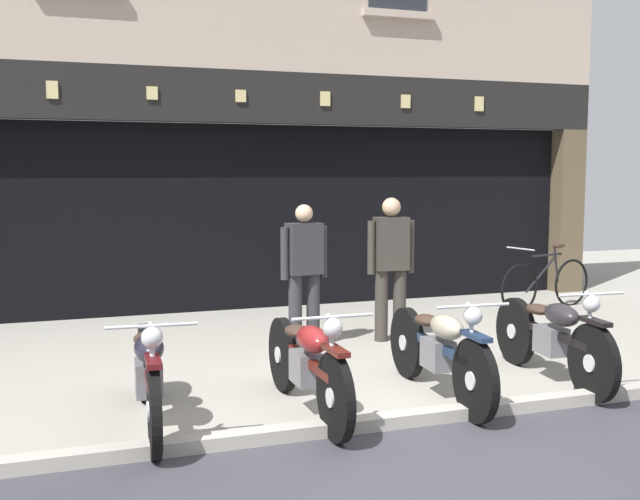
% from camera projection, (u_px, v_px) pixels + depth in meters
% --- Properties ---
extents(ground, '(23.24, 22.00, 0.18)m').
position_uv_depth(ground, '(466.00, 485.00, 4.83)').
color(ground, '#9B978C').
extents(shop_facade, '(11.54, 4.42, 6.60)m').
position_uv_depth(shop_facade, '(214.00, 183.00, 12.12)').
color(shop_facade, black).
rests_on(shop_facade, ground).
extents(motorcycle_left, '(0.62, 2.03, 0.92)m').
position_uv_depth(motorcycle_left, '(149.00, 372.00, 5.78)').
color(motorcycle_left, black).
rests_on(motorcycle_left, ground).
extents(motorcycle_center_left, '(0.62, 2.01, 0.92)m').
position_uv_depth(motorcycle_center_left, '(307.00, 362.00, 6.07)').
color(motorcycle_center_left, black).
rests_on(motorcycle_center_left, ground).
extents(motorcycle_center, '(0.62, 2.03, 0.93)m').
position_uv_depth(motorcycle_center, '(439.00, 349.00, 6.51)').
color(motorcycle_center, black).
rests_on(motorcycle_center, ground).
extents(motorcycle_center_right, '(0.62, 2.00, 0.94)m').
position_uv_depth(motorcycle_center_right, '(552.00, 336.00, 7.01)').
color(motorcycle_center_right, black).
rests_on(motorcycle_center_right, ground).
extents(salesman_left, '(0.56, 0.27, 1.59)m').
position_uv_depth(salesman_left, '(304.00, 269.00, 8.34)').
color(salesman_left, '#2D2D33').
rests_on(salesman_left, ground).
extents(shopkeeper_center, '(0.56, 0.26, 1.65)m').
position_uv_depth(shopkeeper_center, '(391.00, 262.00, 8.68)').
color(shopkeeper_center, '#38332D').
rests_on(shopkeeper_center, ground).
extents(advert_board_near, '(0.70, 0.03, 1.05)m').
position_uv_depth(advert_board_near, '(362.00, 184.00, 11.26)').
color(advert_board_near, beige).
extents(advert_board_far, '(0.69, 0.03, 0.91)m').
position_uv_depth(advert_board_far, '(420.00, 176.00, 11.57)').
color(advert_board_far, silver).
extents(leaning_bicycle, '(1.73, 0.58, 0.94)m').
position_uv_depth(leaning_bicycle, '(547.00, 283.00, 10.72)').
color(leaning_bicycle, black).
rests_on(leaning_bicycle, ground).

